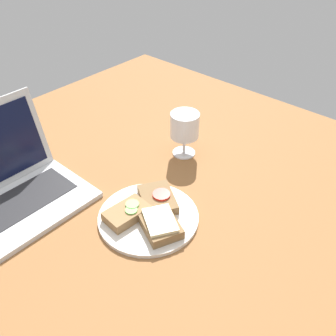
{
  "coord_description": "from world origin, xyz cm",
  "views": [
    {
      "loc": [
        -51.65,
        -52.59,
        68.61
      ],
      "look_at": [
        6.8,
        -0.7,
        8.0
      ],
      "focal_mm": 40.0,
      "sensor_mm": 36.0,
      "label": 1
    }
  ],
  "objects": [
    {
      "name": "laptop",
      "position": [
        -24.41,
        24.15,
        8.14
      ],
      "size": [
        31.6,
        26.59,
        22.81
      ],
      "color": "silver",
      "rests_on": "wooden_table"
    },
    {
      "name": "plate",
      "position": [
        -6.64,
        -6.25,
        3.51
      ],
      "size": [
        24.4,
        24.4,
        1.02
      ],
      "primitive_type": "cylinder",
      "color": "silver",
      "rests_on": "wooden_table"
    },
    {
      "name": "sandwich_with_tomato",
      "position": [
        -1.69,
        -4.83,
        5.25
      ],
      "size": [
        12.6,
        13.58,
        2.89
      ],
      "color": "brown",
      "rests_on": "plate"
    },
    {
      "name": "wooden_table",
      "position": [
        0.0,
        0.0,
        1.5
      ],
      "size": [
        140.0,
        140.0,
        3.0
      ],
      "primitive_type": "cube",
      "color": "brown",
      "rests_on": "ground"
    },
    {
      "name": "sandwich_with_cucumber",
      "position": [
        -10.3,
        -2.74,
        5.36
      ],
      "size": [
        11.02,
        7.39,
        3.01
      ],
      "color": "#937047",
      "rests_on": "plate"
    },
    {
      "name": "wine_glass",
      "position": [
        20.25,
        4.85,
        12.32
      ],
      "size": [
        8.35,
        8.35,
        13.55
      ],
      "color": "white",
      "rests_on": "wooden_table"
    },
    {
      "name": "sandwich_with_cheese",
      "position": [
        -7.84,
        -11.23,
        5.52
      ],
      "size": [
        11.31,
        12.69,
        3.17
      ],
      "color": "brown",
      "rests_on": "plate"
    }
  ]
}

